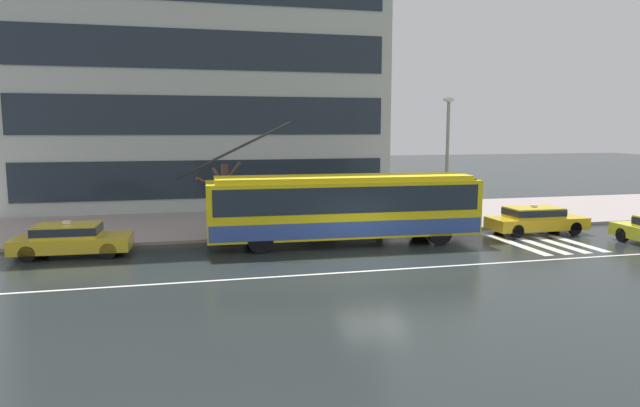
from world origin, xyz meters
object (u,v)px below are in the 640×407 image
(pedestrian_waiting_by_pole, at_px, (316,208))
(street_tree_bare, at_px, (224,194))
(trolleybus, at_px, (344,206))
(pedestrian_at_shelter, at_px, (424,195))
(taxi_ahead_of_bus, at_px, (535,219))
(taxi_queued_behind_bus, at_px, (71,238))
(bus_shelter, at_px, (311,190))
(street_lamp, at_px, (447,150))
(pedestrian_approaching_curb, at_px, (334,193))
(pedestrian_walking_past, at_px, (379,198))

(pedestrian_waiting_by_pole, xyz_separation_m, street_tree_bare, (-4.45, -0.23, 0.80))
(trolleybus, bearing_deg, pedestrian_waiting_by_pole, 97.17)
(trolleybus, height_order, pedestrian_at_shelter, trolleybus)
(taxi_ahead_of_bus, xyz_separation_m, taxi_queued_behind_bus, (-20.52, 0.10, -0.00))
(taxi_ahead_of_bus, xyz_separation_m, bus_shelter, (-10.17, 3.42, 1.27))
(trolleybus, relative_size, taxi_queued_behind_bus, 2.90)
(taxi_ahead_of_bus, xyz_separation_m, street_tree_bare, (-14.36, 3.08, 1.21))
(street_lamp, relative_size, street_tree_bare, 1.90)
(trolleybus, distance_m, pedestrian_approaching_curb, 4.10)
(street_tree_bare, bearing_deg, taxi_queued_behind_bus, -154.14)
(pedestrian_approaching_curb, relative_size, street_tree_bare, 0.62)
(street_lamp, bearing_deg, trolleybus, -160.18)
(pedestrian_waiting_by_pole, bearing_deg, pedestrian_approaching_curb, 29.47)
(trolleybus, xyz_separation_m, pedestrian_at_shelter, (4.96, 2.80, 0.05))
(trolleybus, xyz_separation_m, pedestrian_waiting_by_pole, (-0.43, 3.45, -0.51))
(taxi_queued_behind_bus, height_order, pedestrian_walking_past, pedestrian_walking_past)
(pedestrian_approaching_curb, height_order, pedestrian_waiting_by_pole, pedestrian_approaching_curb)
(pedestrian_walking_past, bearing_deg, trolleybus, -135.32)
(taxi_queued_behind_bus, bearing_deg, taxi_ahead_of_bus, -0.27)
(trolleybus, bearing_deg, street_tree_bare, 146.53)
(bus_shelter, xyz_separation_m, pedestrian_at_shelter, (5.64, -0.77, -0.29))
(pedestrian_at_shelter, relative_size, pedestrian_waiting_by_pole, 1.16)
(trolleybus, bearing_deg, street_lamp, 19.82)
(taxi_ahead_of_bus, distance_m, street_lamp, 5.26)
(taxi_queued_behind_bus, height_order, pedestrian_waiting_by_pole, pedestrian_waiting_by_pole)
(bus_shelter, relative_size, street_lamp, 0.58)
(taxi_queued_behind_bus, distance_m, street_lamp, 17.22)
(pedestrian_walking_past, relative_size, pedestrian_waiting_by_pole, 1.16)
(pedestrian_at_shelter, relative_size, street_tree_bare, 0.58)
(pedestrian_approaching_curb, bearing_deg, taxi_queued_behind_bus, -161.91)
(pedestrian_walking_past, bearing_deg, pedestrian_approaching_curb, 137.10)
(taxi_ahead_of_bus, height_order, street_tree_bare, street_tree_bare)
(taxi_queued_behind_bus, xyz_separation_m, street_lamp, (16.82, 1.84, 3.20))
(street_lamp, bearing_deg, bus_shelter, 167.07)
(taxi_ahead_of_bus, distance_m, taxi_queued_behind_bus, 20.52)
(taxi_queued_behind_bus, relative_size, pedestrian_waiting_by_pole, 2.68)
(pedestrian_walking_past, bearing_deg, bus_shelter, 159.05)
(trolleybus, xyz_separation_m, street_lamp, (5.78, 2.08, 2.27))
(pedestrian_walking_past, bearing_deg, street_tree_bare, 173.41)
(pedestrian_at_shelter, bearing_deg, bus_shelter, 172.26)
(trolleybus, relative_size, pedestrian_walking_past, 6.69)
(pedestrian_waiting_by_pole, bearing_deg, bus_shelter, 155.34)
(taxi_queued_behind_bus, xyz_separation_m, bus_shelter, (10.35, 3.33, 1.27))
(pedestrian_at_shelter, bearing_deg, taxi_ahead_of_bus, -30.42)
(pedestrian_at_shelter, relative_size, street_lamp, 0.30)
(street_lamp, xyz_separation_m, street_tree_bare, (-10.66, 1.14, -1.99))
(taxi_ahead_of_bus, relative_size, pedestrian_approaching_curb, 2.25)
(taxi_ahead_of_bus, bearing_deg, street_tree_bare, 167.89)
(pedestrian_waiting_by_pole, bearing_deg, taxi_queued_behind_bus, -163.14)
(pedestrian_waiting_by_pole, height_order, street_tree_bare, street_tree_bare)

